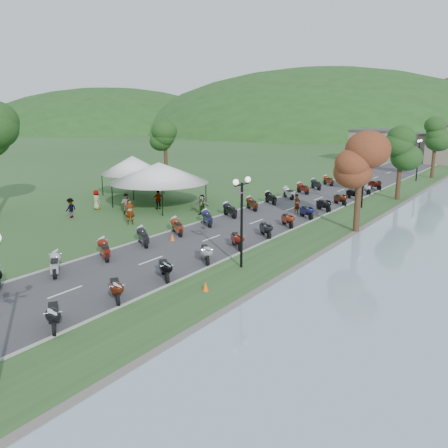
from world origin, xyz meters
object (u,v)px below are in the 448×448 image
Objects in this scene: pedestrian_c at (71,218)px; pedestrian_a at (131,224)px; vendor_tent_main at (160,184)px; pedestrian_b at (126,214)px.

pedestrian_a is at bearing 94.00° from pedestrian_c.
vendor_tent_main is 8.44m from pedestrian_c.
pedestrian_b reaches higher than pedestrian_c.
pedestrian_b is (-0.08, -4.15, -2.00)m from vendor_tent_main.
pedestrian_b is 1.09× the size of pedestrian_c.
vendor_tent_main reaches higher than pedestrian_a.
pedestrian_b is at bearing 91.79° from pedestrian_a.
pedestrian_c is at bearing 142.40° from pedestrian_a.
pedestrian_c is at bearing 31.79° from pedestrian_b.
vendor_tent_main is 7.47m from pedestrian_a.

